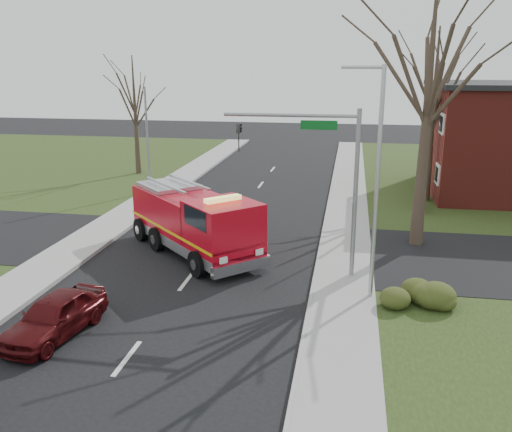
# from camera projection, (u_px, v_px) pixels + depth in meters

# --- Properties ---
(ground) EXTENTS (120.00, 120.00, 0.00)m
(ground) POSITION_uv_depth(u_px,v_px,m) (187.00, 281.00, 21.71)
(ground) COLOR black
(ground) RESTS_ON ground
(sidewalk_right) EXTENTS (2.40, 80.00, 0.15)m
(sidewalk_right) POSITION_uv_depth(u_px,v_px,m) (343.00, 290.00, 20.66)
(sidewalk_right) COLOR gray
(sidewalk_right) RESTS_ON ground
(sidewalk_left) EXTENTS (2.40, 80.00, 0.15)m
(sidewalk_left) POSITION_uv_depth(u_px,v_px,m) (45.00, 269.00, 22.73)
(sidewalk_left) COLOR gray
(sidewalk_left) RESTS_ON ground
(health_center_sign) EXTENTS (0.12, 2.00, 1.40)m
(health_center_sign) POSITION_uv_depth(u_px,v_px,m) (422.00, 197.00, 31.57)
(health_center_sign) COLOR #521713
(health_center_sign) RESTS_ON ground
(hedge_corner) EXTENTS (2.80, 2.00, 0.90)m
(hedge_corner) POSITION_uv_depth(u_px,v_px,m) (423.00, 294.00, 19.11)
(hedge_corner) COLOR #2F3A15
(hedge_corner) RESTS_ON lawn_right
(bare_tree_near) EXTENTS (6.00, 6.00, 12.00)m
(bare_tree_near) POSITION_uv_depth(u_px,v_px,m) (429.00, 87.00, 23.79)
(bare_tree_near) COLOR #33281E
(bare_tree_near) RESTS_ON ground
(bare_tree_far) EXTENTS (5.25, 5.25, 10.50)m
(bare_tree_far) POSITION_uv_depth(u_px,v_px,m) (434.00, 97.00, 32.32)
(bare_tree_far) COLOR #33281E
(bare_tree_far) RESTS_ON ground
(bare_tree_left) EXTENTS (4.50, 4.50, 9.00)m
(bare_tree_left) POSITION_uv_depth(u_px,v_px,m) (135.00, 102.00, 40.81)
(bare_tree_left) COLOR #33281E
(bare_tree_left) RESTS_ON ground
(traffic_signal_mast) EXTENTS (5.29, 0.18, 6.80)m
(traffic_signal_mast) POSITION_uv_depth(u_px,v_px,m) (323.00, 163.00, 20.98)
(traffic_signal_mast) COLOR gray
(traffic_signal_mast) RESTS_ON ground
(streetlight_pole) EXTENTS (1.48, 0.16, 8.40)m
(streetlight_pole) POSITION_uv_depth(u_px,v_px,m) (376.00, 179.00, 18.81)
(streetlight_pole) COLOR #B7BABF
(streetlight_pole) RESTS_ON ground
(utility_pole_far) EXTENTS (0.14, 0.14, 7.00)m
(utility_pole_far) POSITION_uv_depth(u_px,v_px,m) (148.00, 142.00, 35.16)
(utility_pole_far) COLOR gray
(utility_pole_far) RESTS_ON ground
(fire_engine) EXTENTS (7.41, 7.46, 3.17)m
(fire_engine) POSITION_uv_depth(u_px,v_px,m) (195.00, 223.00, 24.53)
(fire_engine) COLOR #B60818
(fire_engine) RESTS_ON ground
(parked_car_maroon) EXTENTS (2.26, 4.23, 1.37)m
(parked_car_maroon) POSITION_uv_depth(u_px,v_px,m) (54.00, 316.00, 17.21)
(parked_car_maroon) COLOR #450B0D
(parked_car_maroon) RESTS_ON ground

